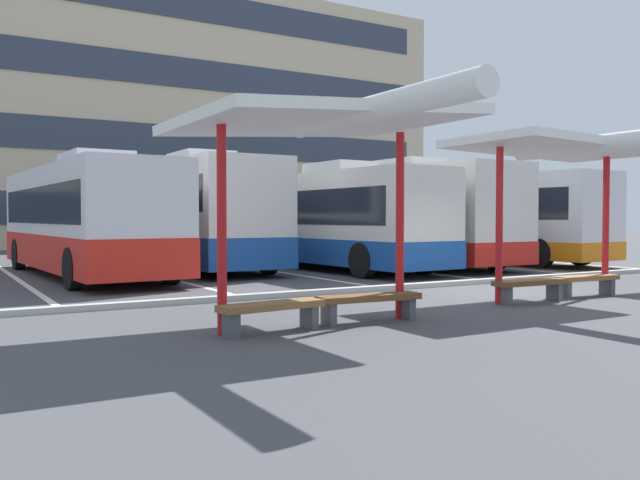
# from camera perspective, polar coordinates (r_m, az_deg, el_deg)

# --- Properties ---
(ground_plane) EXTENTS (160.00, 160.00, 0.00)m
(ground_plane) POSITION_cam_1_polar(r_m,az_deg,el_deg) (15.57, 15.48, -4.35)
(ground_plane) COLOR #47474C
(terminal_building) EXTENTS (40.48, 11.16, 18.88)m
(terminal_building) POSITION_cam_1_polar(r_m,az_deg,el_deg) (45.35, -16.38, 9.95)
(terminal_building) COLOR #C6B293
(terminal_building) RESTS_ON ground
(coach_bus_0) EXTENTS (3.09, 10.68, 3.44)m
(coach_bus_0) POSITION_cam_1_polar(r_m,az_deg,el_deg) (20.19, -19.62, 1.47)
(coach_bus_0) COLOR silver
(coach_bus_0) RESTS_ON ground
(coach_bus_1) EXTENTS (2.72, 10.67, 3.75)m
(coach_bus_1) POSITION_cam_1_polar(r_m,az_deg,el_deg) (22.62, -11.37, 2.01)
(coach_bus_1) COLOR silver
(coach_bus_1) RESTS_ON ground
(coach_bus_2) EXTENTS (2.87, 11.77, 3.44)m
(coach_bus_2) POSITION_cam_1_polar(r_m,az_deg,el_deg) (22.48, -0.42, 1.66)
(coach_bus_2) COLOR silver
(coach_bus_2) RESTS_ON ground
(coach_bus_3) EXTENTS (2.71, 12.24, 3.72)m
(coach_bus_3) POSITION_cam_1_polar(r_m,az_deg,el_deg) (24.67, 5.51, 2.05)
(coach_bus_3) COLOR silver
(coach_bus_3) RESTS_ON ground
(coach_bus_4) EXTENTS (3.41, 12.20, 3.58)m
(coach_bus_4) POSITION_cam_1_polar(r_m,az_deg,el_deg) (26.84, 12.33, 1.87)
(coach_bus_4) COLOR silver
(coach_bus_4) RESTS_ON ground
(lane_stripe_0) EXTENTS (0.16, 14.00, 0.01)m
(lane_stripe_0) POSITION_cam_1_polar(r_m,az_deg,el_deg) (20.03, -24.64, -3.06)
(lane_stripe_0) COLOR white
(lane_stripe_0) RESTS_ON ground
(lane_stripe_1) EXTENTS (0.16, 14.00, 0.01)m
(lane_stripe_1) POSITION_cam_1_polar(r_m,az_deg,el_deg) (20.73, -14.61, -2.78)
(lane_stripe_1) COLOR white
(lane_stripe_1) RESTS_ON ground
(lane_stripe_2) EXTENTS (0.16, 14.00, 0.01)m
(lane_stripe_2) POSITION_cam_1_polar(r_m,az_deg,el_deg) (22.02, -5.49, -2.46)
(lane_stripe_2) COLOR white
(lane_stripe_2) RESTS_ON ground
(lane_stripe_3) EXTENTS (0.16, 14.00, 0.01)m
(lane_stripe_3) POSITION_cam_1_polar(r_m,az_deg,el_deg) (23.79, 2.45, -2.12)
(lane_stripe_3) COLOR white
(lane_stripe_3) RESTS_ON ground
(lane_stripe_4) EXTENTS (0.16, 14.00, 0.01)m
(lane_stripe_4) POSITION_cam_1_polar(r_m,az_deg,el_deg) (25.95, 9.17, -1.81)
(lane_stripe_4) COLOR white
(lane_stripe_4) RESTS_ON ground
(lane_stripe_5) EXTENTS (0.16, 14.00, 0.01)m
(lane_stripe_5) POSITION_cam_1_polar(r_m,az_deg,el_deg) (28.42, 14.79, -1.53)
(lane_stripe_5) COLOR white
(lane_stripe_5) RESTS_ON ground
(waiting_shelter_0) EXTENTS (4.19, 5.24, 3.39)m
(waiting_shelter_0) POSITION_cam_1_polar(r_m,az_deg,el_deg) (10.10, 0.65, 10.04)
(waiting_shelter_0) COLOR red
(waiting_shelter_0) RESTS_ON ground
(bench_0) EXTENTS (1.68, 0.58, 0.45)m
(bench_0) POSITION_cam_1_polar(r_m,az_deg,el_deg) (9.73, -4.18, -6.05)
(bench_0) COLOR brown
(bench_0) RESTS_ON ground
(bench_1) EXTENTS (1.79, 0.55, 0.45)m
(bench_1) POSITION_cam_1_polar(r_m,az_deg,el_deg) (10.73, 4.26, -5.28)
(bench_1) COLOR brown
(bench_1) RESTS_ON ground
(waiting_shelter_1) EXTENTS (4.25, 4.55, 3.29)m
(waiting_shelter_1) POSITION_cam_1_polar(r_m,az_deg,el_deg) (14.43, 20.49, 7.25)
(waiting_shelter_1) COLOR red
(waiting_shelter_1) RESTS_ON ground
(bench_2) EXTENTS (1.69, 0.49, 0.45)m
(bench_2) POSITION_cam_1_polar(r_m,az_deg,el_deg) (13.82, 17.62, -3.76)
(bench_2) COLOR brown
(bench_2) RESTS_ON ground
(bench_3) EXTENTS (1.62, 0.54, 0.45)m
(bench_3) POSITION_cam_1_polar(r_m,az_deg,el_deg) (15.25, 21.91, -3.29)
(bench_3) COLOR brown
(bench_3) RESTS_ON ground
(platform_kerb) EXTENTS (44.00, 0.24, 0.12)m
(platform_kerb) POSITION_cam_1_polar(r_m,az_deg,el_deg) (16.76, 11.32, -3.67)
(platform_kerb) COLOR #ADADA8
(platform_kerb) RESTS_ON ground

